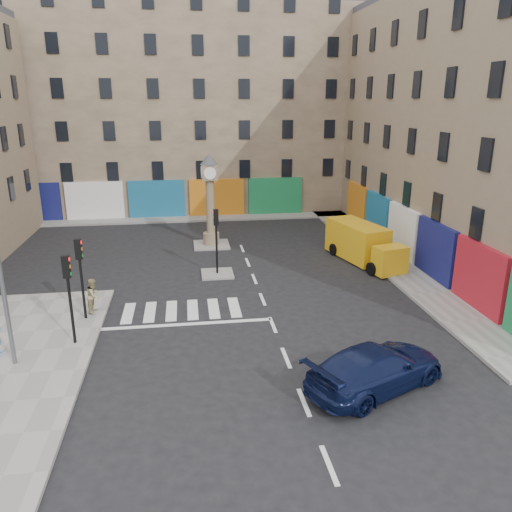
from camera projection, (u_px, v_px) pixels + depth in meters
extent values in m
plane|color=black|center=(277.00, 335.00, 21.24)|extent=(120.00, 120.00, 0.00)
cube|color=gray|center=(383.00, 255.00, 31.82)|extent=(2.60, 30.00, 0.15)
cube|color=gray|center=(182.00, 218.00, 41.64)|extent=(32.00, 2.40, 0.15)
cube|color=gray|center=(217.00, 274.00, 28.50)|extent=(1.80, 1.80, 0.12)
cube|color=gray|center=(211.00, 245.00, 34.17)|extent=(2.40, 2.40, 0.12)
cube|color=#856F57|center=(492.00, 127.00, 30.28)|extent=(10.00, 30.00, 16.00)
cube|color=gray|center=(178.00, 112.00, 44.59)|extent=(32.00, 10.00, 17.00)
cylinder|color=black|center=(71.00, 311.00, 19.85)|extent=(0.12, 0.12, 2.80)
cube|color=black|center=(66.00, 267.00, 19.29)|extent=(0.28, 0.22, 0.90)
cylinder|color=black|center=(83.00, 289.00, 22.11)|extent=(0.12, 0.12, 2.80)
cube|color=black|center=(78.00, 249.00, 21.56)|extent=(0.28, 0.22, 0.90)
cylinder|color=black|center=(217.00, 249.00, 28.07)|extent=(0.12, 0.12, 2.80)
cube|color=black|center=(216.00, 217.00, 27.51)|extent=(0.28, 0.22, 0.90)
cylinder|color=#856F57|center=(211.00, 238.00, 34.03)|extent=(1.10, 1.10, 0.80)
cylinder|color=#856F57|center=(210.00, 207.00, 33.37)|extent=(0.56, 0.56, 3.60)
cube|color=#856F57|center=(209.00, 172.00, 32.68)|extent=(1.00, 1.00, 1.00)
cylinder|color=white|center=(210.00, 173.00, 32.19)|extent=(0.80, 0.06, 0.80)
cone|color=#333338|center=(209.00, 159.00, 32.42)|extent=(1.20, 1.20, 0.70)
imported|color=black|center=(376.00, 368.00, 17.13)|extent=(5.80, 4.32, 1.56)
cube|color=gold|center=(357.00, 240.00, 31.11)|extent=(2.94, 4.86, 2.17)
cube|color=gold|center=(390.00, 260.00, 28.19)|extent=(2.02, 1.54, 1.61)
cube|color=black|center=(391.00, 254.00, 28.03)|extent=(1.77, 1.22, 0.66)
cylinder|color=black|center=(371.00, 269.00, 28.34)|extent=(0.41, 0.79, 0.76)
cylinder|color=black|center=(399.00, 265.00, 29.02)|extent=(0.41, 0.79, 0.76)
cylinder|color=black|center=(334.00, 249.00, 32.01)|extent=(0.41, 0.79, 0.76)
cylinder|color=black|center=(359.00, 246.00, 32.69)|extent=(0.41, 0.79, 0.76)
imported|color=#9A8B5E|center=(94.00, 295.00, 22.97)|extent=(0.78, 0.91, 1.62)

